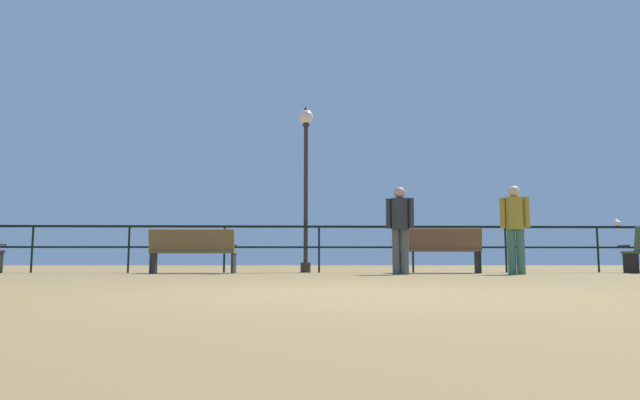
# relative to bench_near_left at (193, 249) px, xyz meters

# --- Properties ---
(ground_plane) EXTENTS (60.00, 60.00, 0.00)m
(ground_plane) POSITION_rel_bench_near_left_xyz_m (2.61, -7.12, -0.50)
(ground_plane) COLOR olive
(pier_railing) EXTENTS (24.93, 0.05, 1.03)m
(pier_railing) POSITION_rel_bench_near_left_xyz_m (2.61, 0.74, 0.26)
(pier_railing) COLOR black
(pier_railing) RESTS_ON ground_plane
(bench_near_left) EXTENTS (1.76, 0.68, 0.90)m
(bench_near_left) POSITION_rel_bench_near_left_xyz_m (0.00, 0.00, 0.00)
(bench_near_left) COLOR brown
(bench_near_left) RESTS_ON ground_plane
(bench_near_right) EXTENTS (1.72, 0.77, 0.93)m
(bench_near_right) POSITION_rel_bench_near_left_xyz_m (5.09, -0.00, 0.02)
(bench_near_right) COLOR brown
(bench_near_right) RESTS_ON ground_plane
(lamppost_center) EXTENTS (0.32, 0.32, 3.78)m
(lamppost_center) POSITION_rel_bench_near_left_xyz_m (2.32, 0.90, 1.85)
(lamppost_center) COLOR #312923
(lamppost_center) RESTS_ON ground_plane
(person_by_bench) EXTENTS (0.51, 0.31, 1.64)m
(person_by_bench) POSITION_rel_bench_near_left_xyz_m (4.08, -1.16, 0.44)
(person_by_bench) COLOR #4F514C
(person_by_bench) RESTS_ON ground_plane
(person_at_railing) EXTENTS (0.51, 0.32, 1.67)m
(person_at_railing) POSITION_rel_bench_near_left_xyz_m (6.26, -1.15, 0.46)
(person_at_railing) COLOR #3D6E53
(person_at_railing) RESTS_ON ground_plane
(seagull_on_rail) EXTENTS (0.20, 0.35, 0.17)m
(seagull_on_rail) POSITION_rel_bench_near_left_xyz_m (9.32, 0.76, 0.60)
(seagull_on_rail) COLOR white
(seagull_on_rail) RESTS_ON pier_railing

